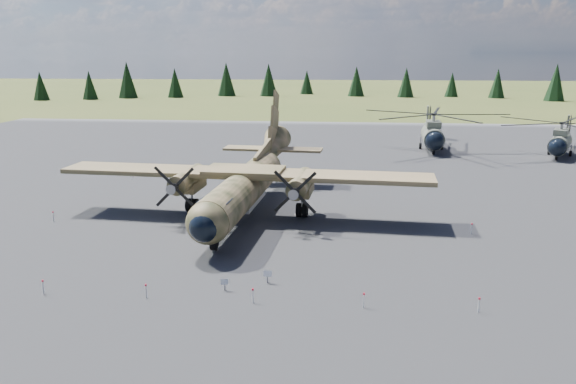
{
  "coord_description": "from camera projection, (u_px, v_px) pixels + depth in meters",
  "views": [
    {
      "loc": [
        6.67,
        -41.47,
        13.28
      ],
      "look_at": [
        2.4,
        2.0,
        2.44
      ],
      "focal_mm": 35.0,
      "sensor_mm": 36.0,
      "label": 1
    }
  ],
  "objects": [
    {
      "name": "apron",
      "position": [
        271.0,
        196.0,
        53.55
      ],
      "size": [
        120.0,
        120.0,
        0.04
      ],
      "primitive_type": "cube",
      "color": "#56575B",
      "rests_on": "ground"
    },
    {
      "name": "ground",
      "position": [
        255.0,
        228.0,
        43.89
      ],
      "size": [
        500.0,
        500.0,
        0.0
      ],
      "primitive_type": "plane",
      "color": "#515325",
      "rests_on": "ground"
    },
    {
      "name": "helicopter_near",
      "position": [
        433.0,
        124.0,
        77.54
      ],
      "size": [
        22.29,
        25.2,
        5.28
      ],
      "rotation": [
        0.0,
        0.0,
        -0.08
      ],
      "color": "slate",
      "rests_on": "ground"
    },
    {
      "name": "info_placard_left",
      "position": [
        225.0,
        283.0,
        32.15
      ],
      "size": [
        0.47,
        0.27,
        0.7
      ],
      "rotation": [
        0.0,
        0.0,
        0.19
      ],
      "color": "gray",
      "rests_on": "ground"
    },
    {
      "name": "info_placard_right",
      "position": [
        267.0,
        275.0,
        33.17
      ],
      "size": [
        0.51,
        0.25,
        0.78
      ],
      "rotation": [
        0.0,
        0.0,
        0.08
      ],
      "color": "gray",
      "rests_on": "ground"
    },
    {
      "name": "transport_plane",
      "position": [
        247.0,
        179.0,
        47.41
      ],
      "size": [
        30.91,
        28.03,
        10.18
      ],
      "rotation": [
        0.0,
        0.0,
        -0.07
      ],
      "color": "#33371E",
      "rests_on": "ground"
    },
    {
      "name": "helicopter_mid",
      "position": [
        561.0,
        132.0,
        73.08
      ],
      "size": [
        24.06,
        24.06,
        4.62
      ],
      "rotation": [
        0.0,
        0.0,
        -0.43
      ],
      "color": "slate",
      "rests_on": "ground"
    },
    {
      "name": "barrier_fence",
      "position": [
        249.0,
        222.0,
        43.74
      ],
      "size": [
        33.12,
        29.62,
        0.85
      ],
      "color": "silver",
      "rests_on": "ground"
    },
    {
      "name": "treeline",
      "position": [
        235.0,
        165.0,
        43.66
      ],
      "size": [
        297.43,
        300.84,
        10.94
      ],
      "color": "black",
      "rests_on": "ground"
    }
  ]
}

